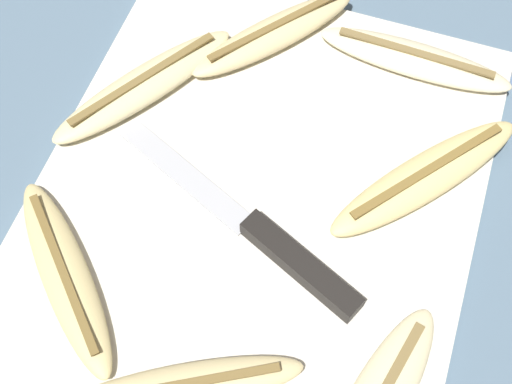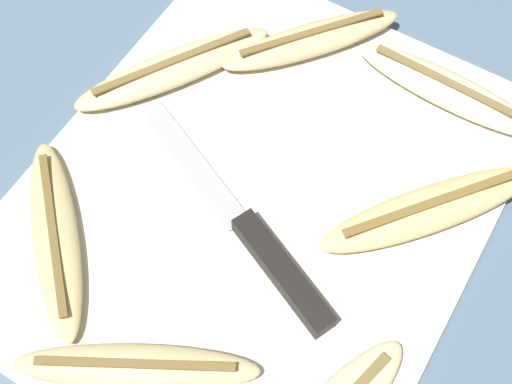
{
  "view_description": "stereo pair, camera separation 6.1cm",
  "coord_description": "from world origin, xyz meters",
  "px_view_note": "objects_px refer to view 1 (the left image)",
  "views": [
    {
      "loc": [
        -0.27,
        -0.09,
        0.56
      ],
      "look_at": [
        0.0,
        0.0,
        0.02
      ],
      "focal_mm": 50.0,
      "sensor_mm": 36.0,
      "label": 1
    },
    {
      "loc": [
        -0.25,
        -0.15,
        0.56
      ],
      "look_at": [
        0.0,
        0.0,
        0.02
      ],
      "focal_mm": 50.0,
      "sensor_mm": 36.0,
      "label": 2
    }
  ],
  "objects_px": {
    "banana_soft_right": "(144,85)",
    "banana_bright_far": "(414,59)",
    "banana_ripe_center": "(274,34)",
    "banana_spotted_left": "(65,275)",
    "knife": "(277,246)",
    "banana_golden_short": "(425,177)"
  },
  "relations": [
    {
      "from": "banana_ripe_center",
      "to": "banana_spotted_left",
      "type": "distance_m",
      "value": 0.3
    },
    {
      "from": "banana_ripe_center",
      "to": "banana_spotted_left",
      "type": "bearing_deg",
      "value": 164.34
    },
    {
      "from": "knife",
      "to": "banana_ripe_center",
      "type": "bearing_deg",
      "value": 42.92
    },
    {
      "from": "banana_bright_far",
      "to": "banana_spotted_left",
      "type": "relative_size",
      "value": 1.18
    },
    {
      "from": "banana_golden_short",
      "to": "banana_spotted_left",
      "type": "xyz_separation_m",
      "value": [
        -0.18,
        0.26,
        -0.0
      ]
    },
    {
      "from": "banana_ripe_center",
      "to": "banana_bright_far",
      "type": "bearing_deg",
      "value": -83.91
    },
    {
      "from": "banana_soft_right",
      "to": "banana_spotted_left",
      "type": "xyz_separation_m",
      "value": [
        -0.2,
        -0.01,
        -0.0
      ]
    },
    {
      "from": "knife",
      "to": "banana_spotted_left",
      "type": "relative_size",
      "value": 1.58
    },
    {
      "from": "banana_golden_short",
      "to": "banana_spotted_left",
      "type": "relative_size",
      "value": 1.15
    },
    {
      "from": "banana_golden_short",
      "to": "banana_ripe_center",
      "type": "bearing_deg",
      "value": 57.83
    },
    {
      "from": "banana_soft_right",
      "to": "knife",
      "type": "bearing_deg",
      "value": -124.36
    },
    {
      "from": "knife",
      "to": "banana_soft_right",
      "type": "distance_m",
      "value": 0.2
    },
    {
      "from": "knife",
      "to": "banana_ripe_center",
      "type": "distance_m",
      "value": 0.22
    },
    {
      "from": "banana_soft_right",
      "to": "banana_spotted_left",
      "type": "height_order",
      "value": "banana_soft_right"
    },
    {
      "from": "knife",
      "to": "banana_soft_right",
      "type": "height_order",
      "value": "banana_soft_right"
    },
    {
      "from": "banana_soft_right",
      "to": "banana_bright_far",
      "type": "xyz_separation_m",
      "value": [
        0.11,
        -0.23,
        -0.0
      ]
    },
    {
      "from": "banana_ripe_center",
      "to": "banana_golden_short",
      "type": "relative_size",
      "value": 0.91
    },
    {
      "from": "banana_soft_right",
      "to": "banana_bright_far",
      "type": "bearing_deg",
      "value": -64.27
    },
    {
      "from": "banana_golden_short",
      "to": "banana_spotted_left",
      "type": "bearing_deg",
      "value": 125.52
    },
    {
      "from": "banana_soft_right",
      "to": "banana_ripe_center",
      "type": "height_order",
      "value": "same"
    },
    {
      "from": "knife",
      "to": "banana_golden_short",
      "type": "distance_m",
      "value": 0.14
    },
    {
      "from": "banana_soft_right",
      "to": "banana_ripe_center",
      "type": "relative_size",
      "value": 1.14
    }
  ]
}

